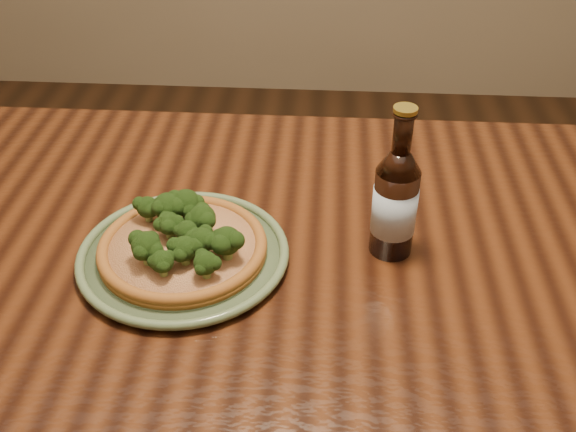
# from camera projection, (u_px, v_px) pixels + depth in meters

# --- Properties ---
(table) EXTENTS (1.60, 0.90, 0.75)m
(table) POSITION_uv_depth(u_px,v_px,m) (244.00, 304.00, 1.04)
(table) COLOR #3F1D0D
(table) RESTS_ON ground
(plate) EXTENTS (0.31, 0.31, 0.02)m
(plate) POSITION_uv_depth(u_px,v_px,m) (184.00, 254.00, 0.98)
(plate) COLOR #596D4B
(plate) RESTS_ON table
(pizza) EXTENTS (0.24, 0.24, 0.07)m
(pizza) POSITION_uv_depth(u_px,v_px,m) (183.00, 243.00, 0.96)
(pizza) COLOR #965821
(pizza) RESTS_ON plate
(beer_bottle) EXTENTS (0.06, 0.06, 0.23)m
(beer_bottle) POSITION_uv_depth(u_px,v_px,m) (395.00, 201.00, 0.95)
(beer_bottle) COLOR black
(beer_bottle) RESTS_ON table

